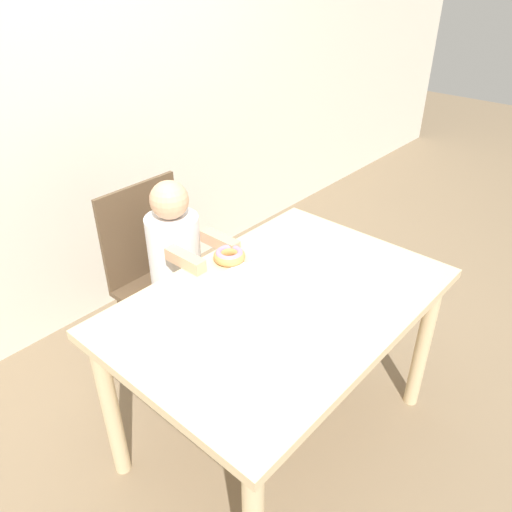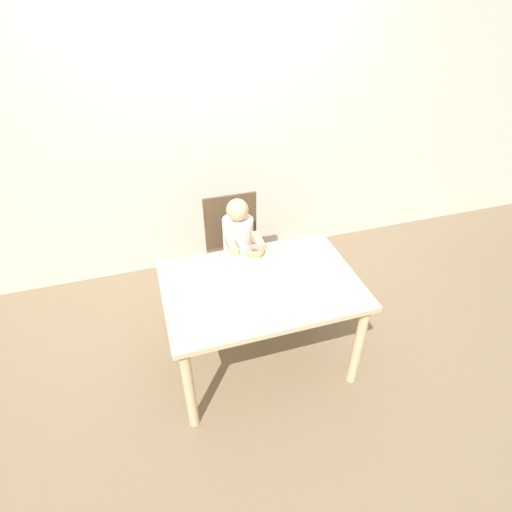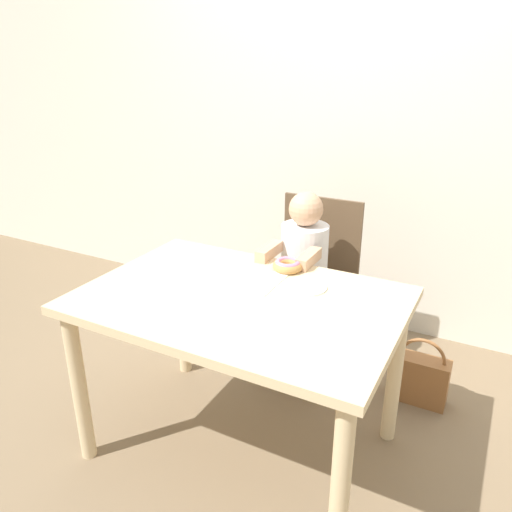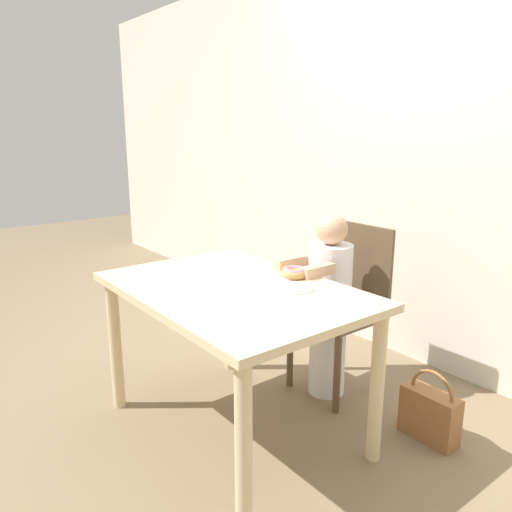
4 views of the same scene
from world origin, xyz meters
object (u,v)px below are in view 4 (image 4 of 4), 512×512
object	(u,v)px
chair	(344,306)
handbag	(430,413)
donut	(294,272)
child_figure	(328,305)

from	to	relation	value
chair	handbag	bearing A→B (deg)	-4.69
chair	donut	world-z (taller)	chair
chair	handbag	xyz separation A→B (m)	(0.58, -0.05, -0.33)
child_figure	handbag	distance (m)	0.69
chair	handbag	distance (m)	0.67
child_figure	donut	size ratio (longest dim) A/B	7.76
handbag	chair	bearing A→B (deg)	175.31
chair	donut	bearing A→B (deg)	-83.86
chair	child_figure	distance (m)	0.12
chair	donut	distance (m)	0.48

